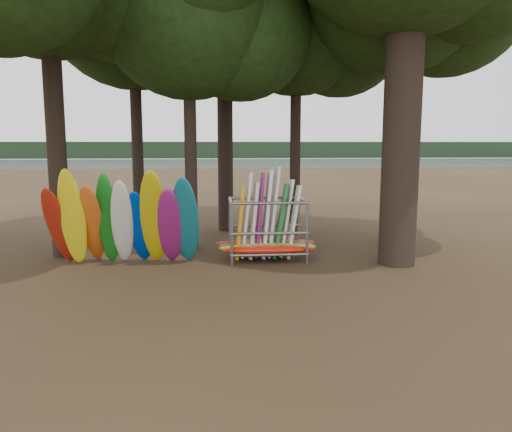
{
  "coord_description": "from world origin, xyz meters",
  "views": [
    {
      "loc": [
        -0.67,
        -13.47,
        3.59
      ],
      "look_at": [
        0.61,
        1.5,
        1.4
      ],
      "focal_mm": 35.0,
      "sensor_mm": 36.0,
      "label": 1
    }
  ],
  "objects": [
    {
      "name": "oak_5",
      "position": [
        -1.42,
        3.51,
        7.99
      ],
      "size": [
        6.94,
        6.94,
        11.03
      ],
      "color": "black",
      "rests_on": "ground"
    },
    {
      "name": "far_shore",
      "position": [
        0.0,
        110.0,
        2.0
      ],
      "size": [
        160.0,
        4.0,
        4.0
      ],
      "primitive_type": "cube",
      "color": "black",
      "rests_on": "ground"
    },
    {
      "name": "oak_3",
      "position": [
        2.58,
        6.28,
        8.67
      ],
      "size": [
        7.52,
        7.52,
        11.96
      ],
      "color": "black",
      "rests_on": "ground"
    },
    {
      "name": "ground",
      "position": [
        0.0,
        0.0,
        0.0
      ],
      "size": [
        120.0,
        120.0,
        0.0
      ],
      "primitive_type": "plane",
      "color": "#47331E",
      "rests_on": "ground"
    },
    {
      "name": "kayak_row",
      "position": [
        -3.23,
        1.2,
        1.31
      ],
      "size": [
        4.54,
        2.21,
        3.06
      ],
      "color": "#AD2010",
      "rests_on": "ground"
    },
    {
      "name": "lake",
      "position": [
        0.0,
        60.0,
        0.0
      ],
      "size": [
        160.0,
        160.0,
        0.0
      ],
      "primitive_type": "plane",
      "color": "gray",
      "rests_on": "ground"
    },
    {
      "name": "storage_rack",
      "position": [
        0.98,
        1.73,
        0.9
      ],
      "size": [
        3.23,
        1.54,
        2.9
      ],
      "color": "slate",
      "rests_on": "ground"
    }
  ]
}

